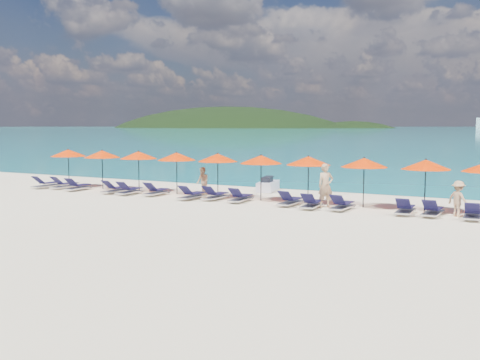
% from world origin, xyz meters
% --- Properties ---
extents(ground, '(1400.00, 1400.00, 0.00)m').
position_xyz_m(ground, '(0.00, 0.00, 0.00)').
color(ground, beige).
extents(headland_main, '(374.00, 242.00, 126.50)m').
position_xyz_m(headland_main, '(-300.00, 540.00, -38.00)').
color(headland_main, black).
rests_on(headland_main, ground).
extents(headland_small, '(162.00, 126.00, 85.50)m').
position_xyz_m(headland_small, '(-150.00, 560.00, -35.00)').
color(headland_small, black).
rests_on(headland_small, ground).
extents(jetski, '(1.25, 2.35, 0.80)m').
position_xyz_m(jetski, '(-1.20, 8.70, 0.33)').
color(jetski, silver).
rests_on(jetski, ground).
extents(beachgoer_a, '(0.85, 0.83, 1.97)m').
position_xyz_m(beachgoer_a, '(3.57, 4.45, 0.98)').
color(beachgoer_a, tan).
rests_on(beachgoer_a, ground).
extents(beachgoer_b, '(0.85, 0.77, 1.52)m').
position_xyz_m(beachgoer_b, '(-3.27, 5.09, 0.76)').
color(beachgoer_b, tan).
rests_on(beachgoer_b, ground).
extents(beachgoer_c, '(1.03, 0.88, 1.46)m').
position_xyz_m(beachgoer_c, '(9.10, 4.58, 0.73)').
color(beachgoer_c, tan).
rests_on(beachgoer_c, ground).
extents(umbrella_0, '(2.10, 2.10, 2.28)m').
position_xyz_m(umbrella_0, '(-12.77, 5.22, 2.02)').
color(umbrella_0, black).
rests_on(umbrella_0, ground).
extents(umbrella_1, '(2.10, 2.10, 2.28)m').
position_xyz_m(umbrella_1, '(-10.11, 5.20, 2.02)').
color(umbrella_1, black).
rests_on(umbrella_1, ground).
extents(umbrella_2, '(2.10, 2.10, 2.28)m').
position_xyz_m(umbrella_2, '(-7.59, 5.33, 2.02)').
color(umbrella_2, black).
rests_on(umbrella_2, ground).
extents(umbrella_3, '(2.10, 2.10, 2.28)m').
position_xyz_m(umbrella_3, '(-4.98, 5.24, 2.02)').
color(umbrella_3, black).
rests_on(umbrella_3, ground).
extents(umbrella_4, '(2.10, 2.10, 2.28)m').
position_xyz_m(umbrella_4, '(-2.52, 5.36, 2.02)').
color(umbrella_4, black).
rests_on(umbrella_4, ground).
extents(umbrella_5, '(2.10, 2.10, 2.28)m').
position_xyz_m(umbrella_5, '(0.07, 5.08, 2.02)').
color(umbrella_5, black).
rests_on(umbrella_5, ground).
extents(umbrella_6, '(2.10, 2.10, 2.28)m').
position_xyz_m(umbrella_6, '(2.43, 5.29, 2.02)').
color(umbrella_6, black).
rests_on(umbrella_6, ground).
extents(umbrella_7, '(2.10, 2.10, 2.28)m').
position_xyz_m(umbrella_7, '(5.08, 5.25, 2.02)').
color(umbrella_7, black).
rests_on(umbrella_7, ground).
extents(umbrella_8, '(2.10, 2.10, 2.28)m').
position_xyz_m(umbrella_8, '(7.71, 5.29, 2.02)').
color(umbrella_8, black).
rests_on(umbrella_8, ground).
extents(lounger_0, '(0.76, 1.75, 0.66)m').
position_xyz_m(lounger_0, '(-13.31, 3.92, 0.24)').
color(lounger_0, silver).
rests_on(lounger_0, ground).
extents(lounger_1, '(0.77, 1.75, 0.66)m').
position_xyz_m(lounger_1, '(-12.10, 4.18, 0.24)').
color(lounger_1, silver).
rests_on(lounger_1, ground).
extents(lounger_2, '(0.71, 1.73, 0.66)m').
position_xyz_m(lounger_2, '(-10.80, 3.92, 0.24)').
color(lounger_2, silver).
rests_on(lounger_2, ground).
extents(lounger_3, '(0.79, 1.75, 0.66)m').
position_xyz_m(lounger_3, '(-8.11, 3.96, 0.24)').
color(lounger_3, silver).
rests_on(lounger_3, ground).
extents(lounger_4, '(0.67, 1.72, 0.66)m').
position_xyz_m(lounger_4, '(-7.07, 3.85, 0.24)').
color(lounger_4, silver).
rests_on(lounger_4, ground).
extents(lounger_5, '(0.64, 1.71, 0.66)m').
position_xyz_m(lounger_5, '(-5.56, 4.19, 0.24)').
color(lounger_5, silver).
rests_on(lounger_5, ground).
extents(lounger_6, '(0.76, 1.75, 0.66)m').
position_xyz_m(lounger_6, '(-3.11, 3.82, 0.24)').
color(lounger_6, silver).
rests_on(lounger_6, ground).
extents(lounger_7, '(0.74, 1.74, 0.66)m').
position_xyz_m(lounger_7, '(-2.00, 4.20, 0.24)').
color(lounger_7, silver).
rests_on(lounger_7, ground).
extents(lounger_8, '(0.66, 1.71, 0.66)m').
position_xyz_m(lounger_8, '(-0.55, 4.09, 0.24)').
color(lounger_8, silver).
rests_on(lounger_8, ground).
extents(lounger_9, '(0.75, 1.74, 0.66)m').
position_xyz_m(lounger_9, '(2.01, 4.16, 0.24)').
color(lounger_9, silver).
rests_on(lounger_9, ground).
extents(lounger_10, '(0.67, 1.72, 0.66)m').
position_xyz_m(lounger_10, '(3.17, 3.81, 0.24)').
color(lounger_10, silver).
rests_on(lounger_10, ground).
extents(lounger_11, '(0.75, 1.74, 0.66)m').
position_xyz_m(lounger_11, '(4.48, 3.98, 0.24)').
color(lounger_11, silver).
rests_on(lounger_11, ground).
extents(lounger_12, '(0.64, 1.71, 0.66)m').
position_xyz_m(lounger_12, '(7.12, 4.13, 0.24)').
color(lounger_12, silver).
rests_on(lounger_12, ground).
extents(lounger_13, '(0.76, 1.75, 0.66)m').
position_xyz_m(lounger_13, '(8.20, 4.19, 0.24)').
color(lounger_13, silver).
rests_on(lounger_13, ground).
extents(lounger_14, '(0.67, 1.72, 0.66)m').
position_xyz_m(lounger_14, '(9.69, 4.11, 0.24)').
color(lounger_14, silver).
rests_on(lounger_14, ground).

